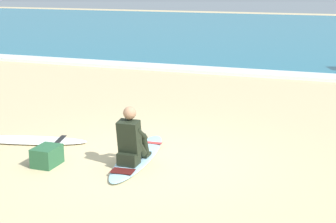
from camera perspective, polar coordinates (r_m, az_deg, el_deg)
The scene contains 7 objects.
ground_plane at distance 8.57m, azimuth -2.21°, elevation -5.67°, with size 80.00×80.00×0.00m, color #CCB584.
sea at distance 30.02m, azimuth 14.17°, elevation 8.66°, with size 80.00×28.00×0.10m, color teal.
breaking_foam at distance 16.57m, azimuth 9.05°, elevation 4.35°, with size 80.00×0.90×0.11m, color white.
surfboard_main at distance 8.70m, azimuth -3.41°, elevation -5.11°, with size 0.75×2.49×0.08m.
surfer_seated at distance 8.25m, azimuth -4.14°, elevation -3.32°, with size 0.37×0.70×0.95m.
surfboard_spare_near at distance 9.94m, azimuth -15.60°, elevation -3.10°, with size 2.37×1.06×0.08m.
beach_bag at distance 8.59m, azimuth -13.48°, elevation -4.90°, with size 0.36×0.48×0.32m, color #285B38.
Camera 1 is at (3.04, -7.43, 2.98)m, focal length 54.08 mm.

